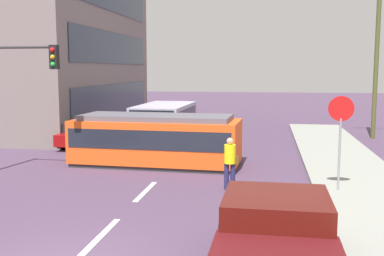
{
  "coord_description": "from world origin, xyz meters",
  "views": [
    {
      "loc": [
        3.73,
        -7.89,
        3.82
      ],
      "look_at": [
        1.04,
        8.69,
        1.69
      ],
      "focal_mm": 43.74,
      "sensor_mm": 36.0,
      "label": 1
    }
  ],
  "objects_px": {
    "pickup_truck_parked": "(276,245)",
    "parked_sedan_mid": "(88,134)",
    "streetcar_tram": "(156,139)",
    "traffic_light_mast": "(13,82)",
    "city_bus": "(165,120)",
    "utility_pole_mid": "(376,58)",
    "stop_sign": "(341,123)",
    "pedestrian_crossing": "(230,160)"
  },
  "relations": [
    {
      "from": "pedestrian_crossing",
      "to": "utility_pole_mid",
      "type": "height_order",
      "value": "utility_pole_mid"
    },
    {
      "from": "traffic_light_mast",
      "to": "utility_pole_mid",
      "type": "bearing_deg",
      "value": 37.76
    },
    {
      "from": "pedestrian_crossing",
      "to": "stop_sign",
      "type": "xyz_separation_m",
      "value": [
        3.32,
        -0.05,
        1.25
      ]
    },
    {
      "from": "stop_sign",
      "to": "traffic_light_mast",
      "type": "xyz_separation_m",
      "value": [
        -11.15,
        0.97,
        1.18
      ]
    },
    {
      "from": "city_bus",
      "to": "pickup_truck_parked",
      "type": "bearing_deg",
      "value": -71.24
    },
    {
      "from": "streetcar_tram",
      "to": "pickup_truck_parked",
      "type": "relative_size",
      "value": 1.34
    },
    {
      "from": "streetcar_tram",
      "to": "stop_sign",
      "type": "relative_size",
      "value": 2.33
    },
    {
      "from": "city_bus",
      "to": "streetcar_tram",
      "type": "bearing_deg",
      "value": -80.37
    },
    {
      "from": "pedestrian_crossing",
      "to": "utility_pole_mid",
      "type": "relative_size",
      "value": 0.2
    },
    {
      "from": "stop_sign",
      "to": "traffic_light_mast",
      "type": "bearing_deg",
      "value": 175.05
    },
    {
      "from": "traffic_light_mast",
      "to": "utility_pole_mid",
      "type": "xyz_separation_m",
      "value": [
        14.76,
        11.43,
        1.01
      ]
    },
    {
      "from": "pedestrian_crossing",
      "to": "traffic_light_mast",
      "type": "height_order",
      "value": "traffic_light_mast"
    },
    {
      "from": "stop_sign",
      "to": "pedestrian_crossing",
      "type": "bearing_deg",
      "value": 179.12
    },
    {
      "from": "parked_sedan_mid",
      "to": "pickup_truck_parked",
      "type": "bearing_deg",
      "value": -57.25
    },
    {
      "from": "pedestrian_crossing",
      "to": "parked_sedan_mid",
      "type": "bearing_deg",
      "value": 136.24
    },
    {
      "from": "traffic_light_mast",
      "to": "utility_pole_mid",
      "type": "distance_m",
      "value": 18.7
    },
    {
      "from": "parked_sedan_mid",
      "to": "traffic_light_mast",
      "type": "distance_m",
      "value": 7.01
    },
    {
      "from": "streetcar_tram",
      "to": "city_bus",
      "type": "xyz_separation_m",
      "value": [
        -1.13,
        6.67,
        0.05
      ]
    },
    {
      "from": "streetcar_tram",
      "to": "utility_pole_mid",
      "type": "relative_size",
      "value": 0.8
    },
    {
      "from": "parked_sedan_mid",
      "to": "utility_pole_mid",
      "type": "bearing_deg",
      "value": 18.84
    },
    {
      "from": "pickup_truck_parked",
      "to": "stop_sign",
      "type": "xyz_separation_m",
      "value": [
        1.99,
        6.61,
        1.4
      ]
    },
    {
      "from": "pickup_truck_parked",
      "to": "parked_sedan_mid",
      "type": "distance_m",
      "value": 16.67
    },
    {
      "from": "parked_sedan_mid",
      "to": "utility_pole_mid",
      "type": "height_order",
      "value": "utility_pole_mid"
    },
    {
      "from": "city_bus",
      "to": "parked_sedan_mid",
      "type": "distance_m",
      "value": 4.32
    },
    {
      "from": "parked_sedan_mid",
      "to": "streetcar_tram",
      "type": "bearing_deg",
      "value": -41.57
    },
    {
      "from": "city_bus",
      "to": "pedestrian_crossing",
      "type": "height_order",
      "value": "city_bus"
    },
    {
      "from": "pedestrian_crossing",
      "to": "stop_sign",
      "type": "bearing_deg",
      "value": -0.88
    },
    {
      "from": "pickup_truck_parked",
      "to": "stop_sign",
      "type": "relative_size",
      "value": 1.74
    },
    {
      "from": "stop_sign",
      "to": "parked_sedan_mid",
      "type": "bearing_deg",
      "value": 146.05
    },
    {
      "from": "streetcar_tram",
      "to": "parked_sedan_mid",
      "type": "xyz_separation_m",
      "value": [
        -4.47,
        3.96,
        -0.42
      ]
    },
    {
      "from": "city_bus",
      "to": "utility_pole_mid",
      "type": "height_order",
      "value": "utility_pole_mid"
    },
    {
      "from": "pickup_truck_parked",
      "to": "traffic_light_mast",
      "type": "bearing_deg",
      "value": 140.42
    },
    {
      "from": "streetcar_tram",
      "to": "pedestrian_crossing",
      "type": "xyz_separation_m",
      "value": [
        3.22,
        -3.4,
        -0.1
      ]
    },
    {
      "from": "traffic_light_mast",
      "to": "pedestrian_crossing",
      "type": "bearing_deg",
      "value": -6.67
    },
    {
      "from": "parked_sedan_mid",
      "to": "utility_pole_mid",
      "type": "xyz_separation_m",
      "value": [
        14.62,
        4.99,
        3.77
      ]
    },
    {
      "from": "pedestrian_crossing",
      "to": "traffic_light_mast",
      "type": "bearing_deg",
      "value": 173.33
    },
    {
      "from": "traffic_light_mast",
      "to": "city_bus",
      "type": "bearing_deg",
      "value": 69.19
    },
    {
      "from": "streetcar_tram",
      "to": "traffic_light_mast",
      "type": "bearing_deg",
      "value": -151.7
    },
    {
      "from": "parked_sedan_mid",
      "to": "stop_sign",
      "type": "xyz_separation_m",
      "value": [
        11.01,
        -7.41,
        1.57
      ]
    },
    {
      "from": "stop_sign",
      "to": "traffic_light_mast",
      "type": "distance_m",
      "value": 11.26
    },
    {
      "from": "streetcar_tram",
      "to": "city_bus",
      "type": "bearing_deg",
      "value": 99.63
    },
    {
      "from": "utility_pole_mid",
      "to": "parked_sedan_mid",
      "type": "bearing_deg",
      "value": -161.16
    }
  ]
}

